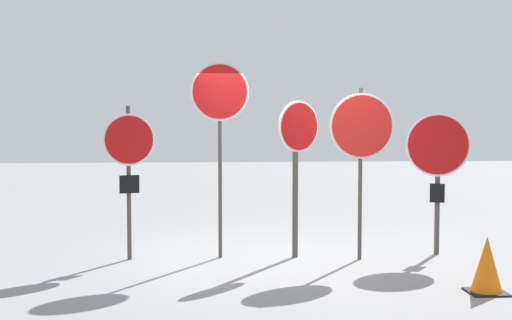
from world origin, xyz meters
name	(u,v)px	position (x,y,z in m)	size (l,w,h in m)	color
ground_plane	(291,260)	(0.00, 0.00, 0.00)	(40.00, 40.00, 0.00)	gray
stop_sign_0	(129,152)	(-2.15, 0.16, 1.45)	(0.68, 0.21, 2.06)	#474238
stop_sign_1	(220,106)	(-0.94, 0.21, 2.06)	(0.79, 0.11, 2.65)	#474238
stop_sign_2	(298,147)	(0.11, 0.18, 1.51)	(0.59, 0.41, 2.14)	#474238
stop_sign_3	(362,134)	(0.94, -0.05, 1.70)	(0.87, 0.13, 2.30)	#474238
stop_sign_4	(438,155)	(2.07, 0.24, 1.40)	(0.83, 0.33, 1.97)	#474238
traffic_cone_0	(487,265)	(1.93, -1.88, 0.31)	(0.41, 0.41, 0.63)	black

